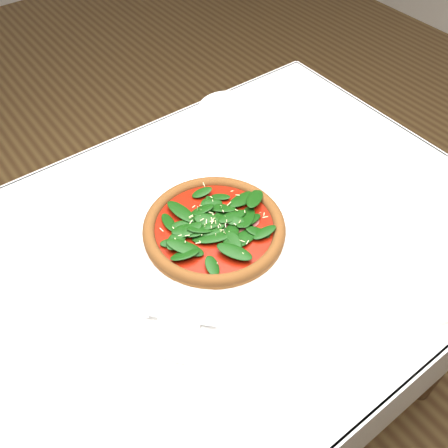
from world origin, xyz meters
TOP-DOWN VIEW (x-y plane):
  - ground at (0.00, 0.00)m, footprint 6.00×6.00m
  - dining_table at (0.00, 0.00)m, footprint 1.21×0.81m
  - plate at (0.04, 0.02)m, footprint 0.32×0.32m
  - pizza at (0.04, 0.02)m, footprint 0.31×0.31m
  - napkin at (-0.12, -0.10)m, footprint 0.16×0.14m
  - fork at (-0.14, -0.08)m, footprint 0.13×0.14m
  - saucer_near at (0.27, -0.31)m, footprint 0.14×0.14m
  - saucer_far at (0.30, 0.33)m, footprint 0.15×0.15m

SIDE VIEW (x-z plane):
  - ground at x=0.00m, z-range 0.00..0.00m
  - dining_table at x=0.00m, z-range 0.27..1.02m
  - napkin at x=-0.12m, z-range 0.75..0.76m
  - saucer_near at x=0.27m, z-range 0.75..0.76m
  - saucer_far at x=0.30m, z-range 0.75..0.76m
  - plate at x=0.04m, z-range 0.75..0.76m
  - fork at x=-0.14m, z-range 0.76..0.77m
  - pizza at x=0.04m, z-range 0.76..0.79m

